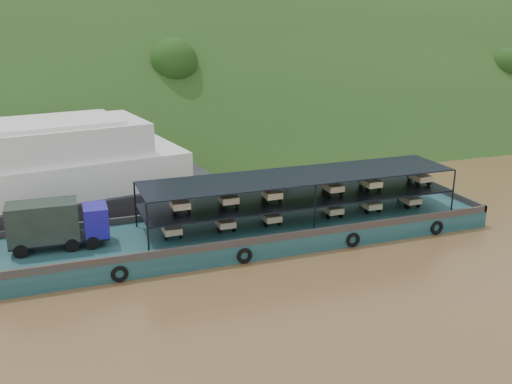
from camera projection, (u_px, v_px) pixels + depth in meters
name	position (u px, v px, depth m)	size (l,w,h in m)	color
ground	(297.00, 244.00, 40.43)	(160.00, 160.00, 0.00)	brown
hillside	(182.00, 142.00, 72.73)	(140.00, 28.00, 28.00)	#1B3513
cargo_barge	(244.00, 228.00, 40.51)	(35.00, 7.18, 4.54)	#133D43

